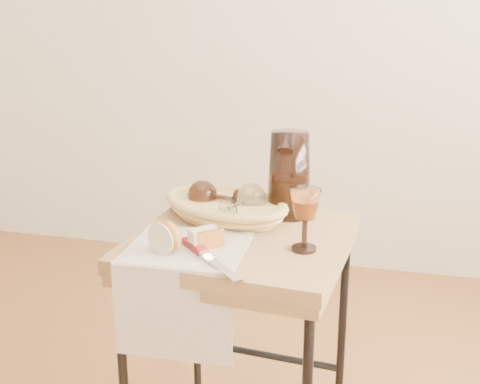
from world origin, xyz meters
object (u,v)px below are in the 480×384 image
(pitcher, at_px, (289,174))
(apple_half, at_px, (167,236))
(wine_goblet, at_px, (305,220))
(goblet_lying_b, at_px, (241,202))
(side_table, at_px, (242,349))
(tea_towel, at_px, (187,248))
(goblet_lying_a, at_px, (217,197))
(table_knife, at_px, (208,256))
(bread_basket, at_px, (226,209))

(pitcher, height_order, apple_half, pitcher)
(wine_goblet, bearing_deg, goblet_lying_b, 141.03)
(wine_goblet, bearing_deg, side_table, 159.63)
(tea_towel, distance_m, apple_half, 0.07)
(tea_towel, xyz_separation_m, pitcher, (0.19, 0.30, 0.11))
(side_table, distance_m, wine_goblet, 0.45)
(goblet_lying_a, xyz_separation_m, table_knife, (0.07, -0.32, -0.04))
(goblet_lying_b, distance_m, table_knife, 0.29)
(tea_towel, height_order, bread_basket, bread_basket)
(side_table, height_order, tea_towel, tea_towel)
(pitcher, xyz_separation_m, apple_half, (-0.23, -0.34, -0.07))
(goblet_lying_a, relative_size, apple_half, 1.58)
(goblet_lying_a, xyz_separation_m, goblet_lying_b, (0.08, -0.03, 0.00))
(tea_towel, bearing_deg, bread_basket, 81.08)
(wine_goblet, height_order, apple_half, wine_goblet)
(tea_towel, relative_size, apple_half, 3.33)
(pitcher, height_order, table_knife, pitcher)
(pitcher, bearing_deg, tea_towel, -125.97)
(tea_towel, bearing_deg, side_table, 48.68)
(side_table, xyz_separation_m, goblet_lying_b, (-0.02, 0.09, 0.39))
(goblet_lying_a, xyz_separation_m, pitcher, (0.19, 0.05, 0.06))
(goblet_lying_a, height_order, apple_half, goblet_lying_a)
(tea_towel, xyz_separation_m, bread_basket, (0.03, 0.24, 0.02))
(bread_basket, height_order, wine_goblet, wine_goblet)
(side_table, height_order, table_knife, table_knife)
(wine_goblet, bearing_deg, goblet_lying_a, 144.91)
(side_table, xyz_separation_m, apple_half, (-0.14, -0.17, 0.38))
(goblet_lying_b, distance_m, pitcher, 0.15)
(goblet_lying_a, bearing_deg, tea_towel, 99.40)
(pitcher, distance_m, table_knife, 0.40)
(goblet_lying_a, distance_m, pitcher, 0.21)
(bread_basket, bearing_deg, table_knife, -60.07)
(tea_towel, distance_m, goblet_lying_b, 0.24)
(goblet_lying_a, distance_m, wine_goblet, 0.33)
(goblet_lying_a, xyz_separation_m, wine_goblet, (0.27, -0.19, 0.02))
(bread_basket, relative_size, goblet_lying_a, 2.48)
(pitcher, distance_m, apple_half, 0.42)
(tea_towel, bearing_deg, goblet_lying_b, 68.51)
(goblet_lying_a, height_order, goblet_lying_b, goblet_lying_b)
(tea_towel, xyz_separation_m, wine_goblet, (0.27, 0.06, 0.07))
(bread_basket, bearing_deg, side_table, -34.92)
(goblet_lying_a, xyz_separation_m, apple_half, (-0.04, -0.29, -0.01))
(pitcher, bearing_deg, side_table, -120.20)
(bread_basket, height_order, pitcher, pitcher)
(tea_towel, height_order, goblet_lying_a, goblet_lying_a)
(goblet_lying_a, distance_m, goblet_lying_b, 0.09)
(pitcher, relative_size, wine_goblet, 1.77)
(goblet_lying_b, distance_m, apple_half, 0.28)
(apple_half, relative_size, table_knife, 0.33)
(side_table, bearing_deg, goblet_lying_b, 104.82)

